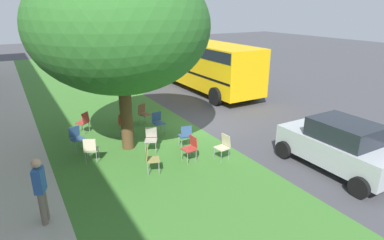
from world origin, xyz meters
name	(u,v)px	position (x,y,z in m)	size (l,w,h in m)	color
ground	(200,126)	(0.00, 0.00, 0.00)	(80.00, 80.00, 0.00)	#424247
grass_verge	(130,140)	(0.00, 3.20, 0.00)	(48.00, 6.00, 0.01)	#3D752D
sidewalk_strip	(1,166)	(0.00, 7.60, 0.00)	(48.00, 2.80, 0.01)	#ADA89E
street_tree	(120,27)	(-0.66, 3.51, 4.29)	(5.91, 5.91, 6.48)	brown
chair_0	(150,157)	(-2.81, 3.53, 0.52)	(0.53, 0.54, 0.88)	olive
chair_1	(91,148)	(-1.17, 4.96, 0.52)	(0.56, 0.55, 0.88)	beige
chair_2	(186,135)	(-1.72, 1.68, 0.52)	(0.49, 0.48, 0.88)	#335184
chair_3	(223,145)	(-3.17, 1.04, 0.52)	(0.46, 0.46, 0.88)	beige
chair_4	(151,137)	(-1.33, 2.88, 0.52)	(0.57, 0.57, 0.88)	#ADA393
chair_5	(191,146)	(-2.71, 2.04, 0.52)	(0.45, 0.45, 0.88)	#B7332D
chair_6	(76,136)	(0.10, 5.16, 0.52)	(0.53, 0.52, 0.88)	#335184
chair_7	(125,114)	(1.69, 2.78, 0.52)	(0.50, 0.50, 0.88)	#ADA393
chair_8	(84,121)	(1.66, 4.56, 0.52)	(0.59, 0.59, 0.88)	#B7332D
chair_9	(158,121)	(0.16, 1.94, 0.52)	(0.45, 0.44, 0.88)	#335184
chair_10	(144,112)	(1.48, 2.02, 0.52)	(0.55, 0.54, 0.88)	brown
chair_11	(124,123)	(0.55, 3.22, 0.52)	(0.54, 0.55, 0.88)	#B7332D
parked_car	(339,145)	(-5.56, -1.67, 0.84)	(3.70, 1.92, 1.65)	#ADB2B7
school_bus	(197,59)	(6.21, -3.55, 1.76)	(10.40, 2.80, 2.88)	yellow
pedestrian_0	(40,188)	(-3.80, 6.71, 0.93)	(0.41, 0.32, 1.69)	#726659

